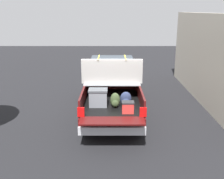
% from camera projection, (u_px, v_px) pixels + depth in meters
% --- Properties ---
extents(ground_plane, '(40.00, 40.00, 0.00)m').
position_uv_depth(ground_plane, '(112.00, 112.00, 10.42)').
color(ground_plane, black).
extents(pickup_truck, '(6.05, 2.07, 2.23)m').
position_uv_depth(pickup_truck, '(112.00, 86.00, 10.49)').
color(pickup_truck, '#470F0F').
rests_on(pickup_truck, ground_plane).
extents(building_facade, '(8.90, 0.36, 3.69)m').
position_uv_depth(building_facade, '(205.00, 58.00, 11.35)').
color(building_facade, beige).
rests_on(building_facade, ground_plane).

